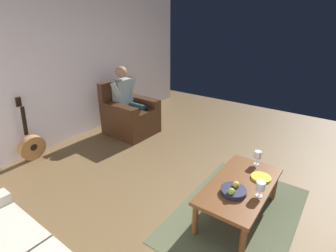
% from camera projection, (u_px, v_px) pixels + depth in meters
% --- Properties ---
extents(ground_plane, '(7.33, 7.33, 0.00)m').
position_uv_depth(ground_plane, '(232.00, 200.00, 3.12)').
color(ground_plane, brown).
extents(wall_back, '(6.08, 0.06, 2.56)m').
position_uv_depth(wall_back, '(63.00, 66.00, 4.27)').
color(wall_back, silver).
rests_on(wall_back, ground).
extents(rug, '(1.84, 1.19, 0.01)m').
position_uv_depth(rug, '(237.00, 213.00, 2.91)').
color(rug, '#4E553B').
rests_on(rug, ground).
extents(armchair, '(0.78, 0.84, 0.96)m').
position_uv_depth(armchair, '(129.00, 116.00, 4.82)').
color(armchair, '#3F2514').
rests_on(armchair, ground).
extents(person_seated, '(0.61, 0.60, 1.23)m').
position_uv_depth(person_seated, '(128.00, 99.00, 4.70)').
color(person_seated, '#91A09F').
rests_on(person_seated, ground).
extents(coffee_table, '(1.14, 0.59, 0.40)m').
position_uv_depth(coffee_table, '(240.00, 188.00, 2.77)').
color(coffee_table, brown).
rests_on(coffee_table, ground).
extents(guitar, '(0.39, 0.20, 0.98)m').
position_uv_depth(guitar, '(32.00, 146.00, 3.93)').
color(guitar, '#B47D44').
rests_on(guitar, ground).
extents(wine_glass_near, '(0.09, 0.09, 0.16)m').
position_uv_depth(wine_glass_near, '(261.00, 187.00, 2.52)').
color(wine_glass_near, silver).
rests_on(wine_glass_near, coffee_table).
extents(wine_glass_far, '(0.08, 0.08, 0.18)m').
position_uv_depth(wine_glass_far, '(258.00, 155.00, 3.07)').
color(wine_glass_far, silver).
rests_on(wine_glass_far, coffee_table).
extents(fruit_bowl, '(0.26, 0.26, 0.11)m').
position_uv_depth(fruit_bowl, '(234.00, 191.00, 2.59)').
color(fruit_bowl, '#1C1D32').
rests_on(fruit_bowl, coffee_table).
extents(decorative_dish, '(0.21, 0.21, 0.02)m').
position_uv_depth(decorative_dish, '(261.00, 178.00, 2.84)').
color(decorative_dish, gold).
rests_on(decorative_dish, coffee_table).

